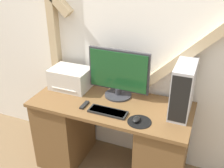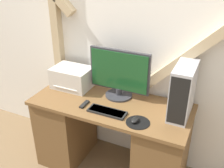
{
  "view_description": "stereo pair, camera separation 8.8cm",
  "coord_description": "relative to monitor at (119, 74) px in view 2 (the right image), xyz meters",
  "views": [
    {
      "loc": [
        0.74,
        -1.49,
        1.94
      ],
      "look_at": [
        0.01,
        0.3,
        0.93
      ],
      "focal_mm": 42.0,
      "sensor_mm": 36.0,
      "label": 1
    },
    {
      "loc": [
        0.83,
        -1.46,
        1.94
      ],
      "look_at": [
        0.01,
        0.3,
        0.93
      ],
      "focal_mm": 42.0,
      "sensor_mm": 36.0,
      "label": 2
    }
  ],
  "objects": [
    {
      "name": "remote_control",
      "position": [
        -0.2,
        -0.27,
        -0.21
      ],
      "size": [
        0.03,
        0.12,
        0.02
      ],
      "color": "black",
      "rests_on": "desk"
    },
    {
      "name": "keyboard",
      "position": [
        0.02,
        -0.3,
        -0.21
      ],
      "size": [
        0.32,
        0.12,
        0.02
      ],
      "color": "black",
      "rests_on": "desk"
    },
    {
      "name": "mousepad",
      "position": [
        0.3,
        -0.32,
        -0.22
      ],
      "size": [
        0.19,
        0.19,
        0.0
      ],
      "color": "black",
      "rests_on": "desk"
    },
    {
      "name": "desk",
      "position": [
        -0.01,
        -0.15,
        -0.58
      ],
      "size": [
        1.39,
        0.59,
        0.74
      ],
      "color": "brown",
      "rests_on": "ground_plane"
    },
    {
      "name": "printer",
      "position": [
        -0.48,
        -0.03,
        -0.12
      ],
      "size": [
        0.36,
        0.27,
        0.2
      ],
      "color": "beige",
      "rests_on": "desk"
    },
    {
      "name": "mouse",
      "position": [
        0.27,
        -0.32,
        -0.2
      ],
      "size": [
        0.05,
        0.09,
        0.03
      ],
      "color": "black",
      "rests_on": "mousepad"
    },
    {
      "name": "monitor",
      "position": [
        0.0,
        0.0,
        0.0
      ],
      "size": [
        0.55,
        0.24,
        0.44
      ],
      "color": "#333338",
      "rests_on": "desk"
    },
    {
      "name": "wall_back",
      "position": [
        -0.02,
        0.2,
        0.39
      ],
      "size": [
        6.4,
        0.13,
        2.7
      ],
      "color": "white",
      "rests_on": "ground_plane"
    },
    {
      "name": "computer_tower",
      "position": [
        0.57,
        -0.06,
        -0.01
      ],
      "size": [
        0.15,
        0.37,
        0.42
      ],
      "color": "#B2B2B7",
      "rests_on": "desk"
    }
  ]
}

